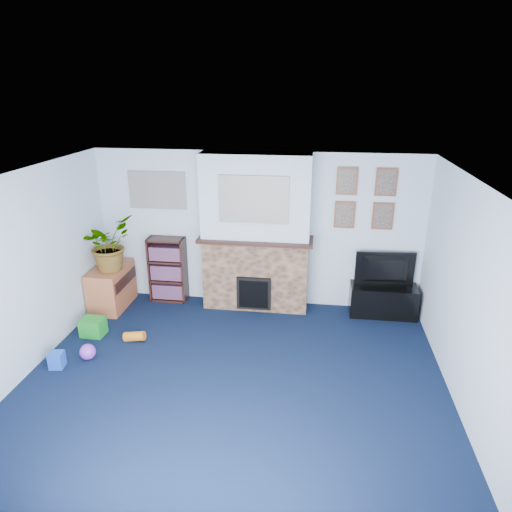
# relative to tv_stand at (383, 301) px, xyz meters

# --- Properties ---
(floor) EXTENTS (5.00, 4.50, 0.01)m
(floor) POSITION_rel_tv_stand_xyz_m (-1.95, -2.03, -0.22)
(floor) COLOR black
(floor) RESTS_ON ground
(ceiling) EXTENTS (5.00, 4.50, 0.01)m
(ceiling) POSITION_rel_tv_stand_xyz_m (-1.95, -2.03, 2.17)
(ceiling) COLOR white
(ceiling) RESTS_ON wall_back
(wall_back) EXTENTS (5.00, 0.04, 2.40)m
(wall_back) POSITION_rel_tv_stand_xyz_m (-1.95, 0.22, 0.97)
(wall_back) COLOR silver
(wall_back) RESTS_ON ground
(wall_front) EXTENTS (5.00, 0.04, 2.40)m
(wall_front) POSITION_rel_tv_stand_xyz_m (-1.95, -4.28, 0.97)
(wall_front) COLOR silver
(wall_front) RESTS_ON ground
(wall_left) EXTENTS (0.04, 4.50, 2.40)m
(wall_left) POSITION_rel_tv_stand_xyz_m (-4.45, -2.03, 0.97)
(wall_left) COLOR silver
(wall_left) RESTS_ON ground
(wall_right) EXTENTS (0.04, 4.50, 2.40)m
(wall_right) POSITION_rel_tv_stand_xyz_m (0.55, -2.03, 0.97)
(wall_right) COLOR silver
(wall_right) RESTS_ON ground
(chimney_breast) EXTENTS (1.72, 0.50, 2.40)m
(chimney_breast) POSITION_rel_tv_stand_xyz_m (-1.95, 0.02, 0.96)
(chimney_breast) COLOR brown
(chimney_breast) RESTS_ON ground
(collage_main) EXTENTS (1.00, 0.03, 0.68)m
(collage_main) POSITION_rel_tv_stand_xyz_m (-1.95, -0.19, 1.56)
(collage_main) COLOR gray
(collage_main) RESTS_ON chimney_breast
(collage_left) EXTENTS (0.90, 0.03, 0.58)m
(collage_left) POSITION_rel_tv_stand_xyz_m (-3.50, 0.21, 1.55)
(collage_left) COLOR gray
(collage_left) RESTS_ON wall_back
(portrait_tl) EXTENTS (0.30, 0.03, 0.40)m
(portrait_tl) POSITION_rel_tv_stand_xyz_m (-0.65, 0.20, 1.77)
(portrait_tl) COLOR brown
(portrait_tl) RESTS_ON wall_back
(portrait_tr) EXTENTS (0.30, 0.03, 0.40)m
(portrait_tr) POSITION_rel_tv_stand_xyz_m (-0.10, 0.20, 1.77)
(portrait_tr) COLOR brown
(portrait_tr) RESTS_ON wall_back
(portrait_bl) EXTENTS (0.30, 0.03, 0.40)m
(portrait_bl) POSITION_rel_tv_stand_xyz_m (-0.65, 0.20, 1.27)
(portrait_bl) COLOR brown
(portrait_bl) RESTS_ON wall_back
(portrait_br) EXTENTS (0.30, 0.03, 0.40)m
(portrait_br) POSITION_rel_tv_stand_xyz_m (-0.10, 0.20, 1.27)
(portrait_br) COLOR brown
(portrait_br) RESTS_ON wall_back
(tv_stand) EXTENTS (0.99, 0.42, 0.47)m
(tv_stand) POSITION_rel_tv_stand_xyz_m (0.00, 0.00, 0.00)
(tv_stand) COLOR black
(tv_stand) RESTS_ON ground
(television) EXTENTS (0.89, 0.18, 0.51)m
(television) POSITION_rel_tv_stand_xyz_m (0.00, 0.02, 0.50)
(television) COLOR black
(television) RESTS_ON tv_stand
(bookshelf) EXTENTS (0.58, 0.28, 1.05)m
(bookshelf) POSITION_rel_tv_stand_xyz_m (-3.38, 0.08, 0.28)
(bookshelf) COLOR black
(bookshelf) RESTS_ON ground
(sideboard) EXTENTS (0.47, 0.84, 0.66)m
(sideboard) POSITION_rel_tv_stand_xyz_m (-4.19, -0.28, 0.12)
(sideboard) COLOR #A85936
(sideboard) RESTS_ON ground
(potted_plant) EXTENTS (0.74, 0.82, 0.81)m
(potted_plant) POSITION_rel_tv_stand_xyz_m (-4.14, -0.33, 0.84)
(potted_plant) COLOR #26661E
(potted_plant) RESTS_ON sideboard
(mantel_clock) EXTENTS (0.10, 0.06, 0.14)m
(mantel_clock) POSITION_rel_tv_stand_xyz_m (-2.04, -0.03, 1.00)
(mantel_clock) COLOR gold
(mantel_clock) RESTS_ON chimney_breast
(mantel_candle) EXTENTS (0.05, 0.05, 0.17)m
(mantel_candle) POSITION_rel_tv_stand_xyz_m (-1.72, -0.03, 1.01)
(mantel_candle) COLOR #B2BFC6
(mantel_candle) RESTS_ON chimney_breast
(mantel_teddy) EXTENTS (0.12, 0.12, 0.12)m
(mantel_teddy) POSITION_rel_tv_stand_xyz_m (-2.44, -0.03, 0.99)
(mantel_teddy) COLOR gray
(mantel_teddy) RESTS_ON chimney_breast
(mantel_can) EXTENTS (0.05, 0.05, 0.11)m
(mantel_can) POSITION_rel_tv_stand_xyz_m (-1.29, -0.03, 0.99)
(mantel_can) COLOR blue
(mantel_can) RESTS_ON chimney_breast
(green_crate) EXTENTS (0.32, 0.26, 0.25)m
(green_crate) POSITION_rel_tv_stand_xyz_m (-4.09, -1.17, -0.08)
(green_crate) COLOR #198C26
(green_crate) RESTS_ON ground
(toy_ball) EXTENTS (0.20, 0.20, 0.20)m
(toy_ball) POSITION_rel_tv_stand_xyz_m (-3.88, -1.75, -0.13)
(toy_ball) COLOR purple
(toy_ball) RESTS_ON ground
(toy_block) EXTENTS (0.19, 0.19, 0.20)m
(toy_block) POSITION_rel_tv_stand_xyz_m (-4.17, -1.97, -0.11)
(toy_block) COLOR blue
(toy_block) RESTS_ON ground
(toy_tube) EXTENTS (0.30, 0.13, 0.17)m
(toy_tube) POSITION_rel_tv_stand_xyz_m (-3.45, -1.25, -0.15)
(toy_tube) COLOR orange
(toy_tube) RESTS_ON ground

